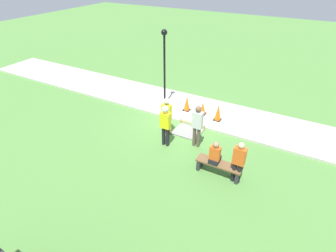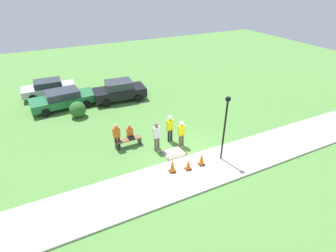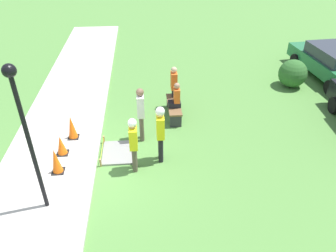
{
  "view_description": "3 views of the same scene",
  "coord_description": "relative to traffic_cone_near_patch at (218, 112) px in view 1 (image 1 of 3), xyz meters",
  "views": [
    {
      "loc": [
        -4.53,
        9.46,
        6.46
      ],
      "look_at": [
        -0.38,
        1.89,
        0.96
      ],
      "focal_mm": 28.0,
      "sensor_mm": 36.0,
      "label": 1
    },
    {
      "loc": [
        -6.37,
        -10.29,
        8.98
      ],
      "look_at": [
        -0.39,
        1.9,
        1.11
      ],
      "focal_mm": 28.0,
      "sensor_mm": 36.0,
      "label": 2
    },
    {
      "loc": [
        7.43,
        1.48,
        6.21
      ],
      "look_at": [
        -0.84,
        2.15,
        0.81
      ],
      "focal_mm": 35.0,
      "sensor_mm": 36.0,
      "label": 3
    }
  ],
  "objects": [
    {
      "name": "ground_plane",
      "position": [
        1.5,
        0.87,
        -0.5
      ],
      "size": [
        60.0,
        60.0,
        0.0
      ],
      "primitive_type": "plane",
      "color": "#51843D"
    },
    {
      "name": "sidewalk",
      "position": [
        1.5,
        -0.53,
        -0.45
      ],
      "size": [
        28.0,
        2.8,
        0.1
      ],
      "color": "#BCB7AD",
      "rests_on": "ground_plane"
    },
    {
      "name": "wet_concrete_patch",
      "position": [
        0.83,
        1.48,
        -0.46
      ],
      "size": [
        1.22,
        1.03,
        0.26
      ],
      "color": "gray",
      "rests_on": "ground_plane"
    },
    {
      "name": "traffic_cone_near_patch",
      "position": [
        0.0,
        0.0,
        0.0
      ],
      "size": [
        0.34,
        0.34,
        0.8
      ],
      "color": "black",
      "rests_on": "sidewalk"
    },
    {
      "name": "traffic_cone_far_patch",
      "position": [
        0.83,
        -0.19,
        -0.09
      ],
      "size": [
        0.34,
        0.34,
        0.62
      ],
      "color": "black",
      "rests_on": "sidewalk"
    },
    {
      "name": "traffic_cone_sidewalk_edge",
      "position": [
        1.67,
        -0.16,
        -0.01
      ],
      "size": [
        0.34,
        0.34,
        0.77
      ],
      "color": "black",
      "rests_on": "sidewalk"
    },
    {
      "name": "park_bench",
      "position": [
        -1.24,
        3.39,
        -0.15
      ],
      "size": [
        1.6,
        0.44,
        0.5
      ],
      "color": "#2D2D33",
      "rests_on": "ground_plane"
    },
    {
      "name": "person_seated_on_bench",
      "position": [
        -1.08,
        3.44,
        0.36
      ],
      "size": [
        0.36,
        0.44,
        0.89
      ],
      "color": "black",
      "rests_on": "park_bench"
    },
    {
      "name": "worker_supervisor",
      "position": [
        1.61,
        2.0,
        0.51
      ],
      "size": [
        0.4,
        0.25,
        1.7
      ],
      "color": "brown",
      "rests_on": "ground_plane"
    },
    {
      "name": "worker_assistant",
      "position": [
        1.24,
        2.76,
        0.59
      ],
      "size": [
        0.4,
        0.26,
        1.81
      ],
      "color": "black",
      "rests_on": "ground_plane"
    },
    {
      "name": "bystander_in_orange_shirt",
      "position": [
        -1.88,
        3.45,
        0.43
      ],
      "size": [
        0.4,
        0.22,
        1.64
      ],
      "color": "black",
      "rests_on": "ground_plane"
    },
    {
      "name": "bystander_in_gray_shirt",
      "position": [
        0.12,
        2.22,
        0.55
      ],
      "size": [
        0.4,
        0.24,
        1.83
      ],
      "color": "brown",
      "rests_on": "ground_plane"
    },
    {
      "name": "lamppost_near",
      "position": [
        2.93,
        -0.19,
        2.07
      ],
      "size": [
        0.28,
        0.28,
        3.75
      ],
      "color": "black",
      "rests_on": "sidewalk"
    }
  ]
}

